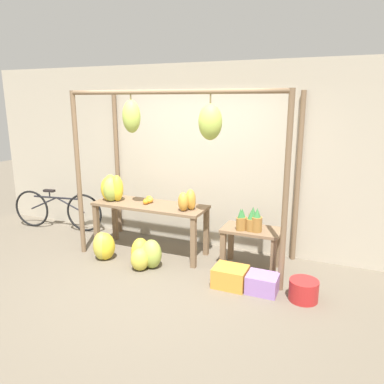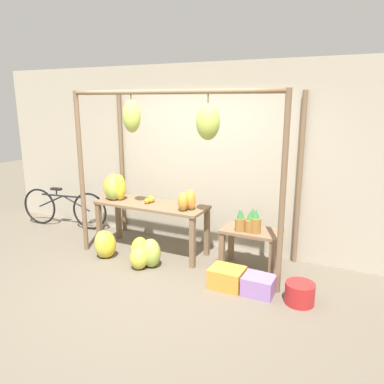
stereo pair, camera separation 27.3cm
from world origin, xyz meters
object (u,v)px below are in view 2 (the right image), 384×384
at_px(fruit_crate_white, 227,278).
at_px(banana_pile_ground_left, 105,244).
at_px(orange_pile, 150,200).
at_px(banana_pile_on_table, 115,188).
at_px(fruit_crate_purple, 259,285).
at_px(parked_bicycle, 64,208).
at_px(pineapple_cluster, 248,222).
at_px(banana_pile_ground_right, 144,254).
at_px(papaya_pile, 188,201).
at_px(blue_bucket, 300,293).

bearing_deg(fruit_crate_white, banana_pile_ground_left, 178.79).
height_order(orange_pile, banana_pile_ground_left, orange_pile).
bearing_deg(fruit_crate_white, banana_pile_on_table, 166.29).
height_order(banana_pile_ground_left, fruit_crate_purple, banana_pile_ground_left).
bearing_deg(parked_bicycle, pineapple_cluster, -4.38).
xyz_separation_m(banana_pile_ground_right, fruit_crate_purple, (1.65, -0.04, -0.08)).
bearing_deg(banana_pile_on_table, orange_pile, 8.37).
height_order(orange_pile, papaya_pile, papaya_pile).
distance_m(banana_pile_ground_right, fruit_crate_white, 1.25).
bearing_deg(blue_bucket, banana_pile_ground_left, 179.38).
bearing_deg(banana_pile_ground_left, blue_bucket, -0.62).
xyz_separation_m(banana_pile_on_table, papaya_pile, (1.27, -0.01, -0.05)).
bearing_deg(papaya_pile, pineapple_cluster, 4.48).
bearing_deg(orange_pile, parked_bicycle, 173.15).
xyz_separation_m(fruit_crate_white, blue_bucket, (0.88, 0.01, -0.00)).
bearing_deg(banana_pile_ground_left, banana_pile_ground_right, 0.18).
xyz_separation_m(orange_pile, fruit_crate_purple, (1.89, -0.58, -0.69)).
relative_size(banana_pile_on_table, papaya_pile, 1.32).
xyz_separation_m(pineapple_cluster, banana_pile_ground_right, (-1.32, -0.51, -0.51)).
relative_size(parked_bicycle, papaya_pile, 5.35).
distance_m(fruit_crate_white, fruit_crate_purple, 0.40).
xyz_separation_m(banana_pile_ground_left, banana_pile_ground_right, (0.69, 0.00, -0.02)).
xyz_separation_m(parked_bicycle, papaya_pile, (2.71, -0.34, 0.54)).
distance_m(pineapple_cluster, fruit_crate_purple, 0.87).
relative_size(orange_pile, fruit_crate_white, 0.57).
height_order(blue_bucket, fruit_crate_purple, blue_bucket).
distance_m(banana_pile_ground_left, papaya_pile, 1.41).
height_order(pineapple_cluster, parked_bicycle, pineapple_cluster).
height_order(orange_pile, banana_pile_ground_right, orange_pile).
height_order(orange_pile, fruit_crate_purple, orange_pile).
distance_m(blue_bucket, papaya_pile, 1.90).
bearing_deg(banana_pile_on_table, pineapple_cluster, 1.43).
bearing_deg(papaya_pile, banana_pile_on_table, 179.34).
xyz_separation_m(banana_pile_ground_left, papaya_pile, (1.14, 0.45, 0.69)).
xyz_separation_m(orange_pile, banana_pile_ground_left, (-0.45, -0.55, -0.60)).
height_order(pineapple_cluster, fruit_crate_purple, pineapple_cluster).
bearing_deg(parked_bicycle, banana_pile_ground_left, -26.80).
bearing_deg(orange_pile, banana_pile_ground_right, -66.49).
relative_size(orange_pile, pineapple_cluster, 0.62).
bearing_deg(fruit_crate_white, parked_bicycle, 166.65).
bearing_deg(banana_pile_ground_right, parked_bicycle, 160.71).
bearing_deg(orange_pile, fruit_crate_white, -21.61).
bearing_deg(parked_bicycle, papaya_pile, -7.19).
bearing_deg(banana_pile_ground_left, papaya_pile, 21.38).
xyz_separation_m(pineapple_cluster, banana_pile_ground_left, (-2.01, -0.52, -0.49)).
distance_m(banana_pile_ground_right, blue_bucket, 2.13).
relative_size(pineapple_cluster, banana_pile_ground_right, 0.77).
height_order(orange_pile, fruit_crate_white, orange_pile).
relative_size(fruit_crate_white, papaya_pile, 1.27).
height_order(orange_pile, pineapple_cluster, pineapple_cluster).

